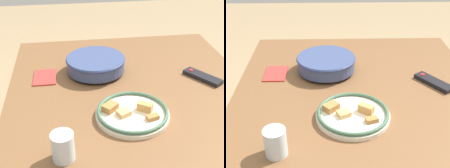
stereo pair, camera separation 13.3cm
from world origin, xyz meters
TOP-DOWN VIEW (x-y plane):
  - dining_table at (0.00, 0.00)m, footprint 1.37×1.09m
  - noodle_bowl at (-0.27, -0.14)m, footprint 0.28×0.28m
  - food_plate at (0.11, -0.04)m, footprint 0.28×0.28m
  - tv_remote at (-0.14, 0.34)m, footprint 0.18×0.15m
  - drinking_glass at (0.30, -0.30)m, footprint 0.07×0.07m
  - folded_napkin at (-0.25, -0.39)m, footprint 0.15×0.10m

SIDE VIEW (x-z plane):
  - dining_table at x=0.00m, z-range 0.29..1.00m
  - folded_napkin at x=-0.25m, z-range 0.72..0.72m
  - tv_remote at x=-0.14m, z-range 0.72..0.74m
  - food_plate at x=0.11m, z-range 0.71..0.76m
  - noodle_bowl at x=-0.27m, z-range 0.72..0.80m
  - drinking_glass at x=0.30m, z-range 0.72..0.81m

